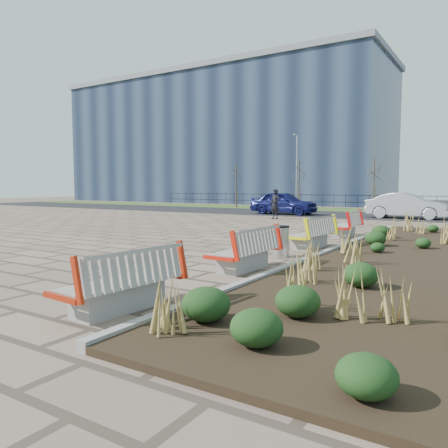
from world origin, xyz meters
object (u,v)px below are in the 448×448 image
Objects in this scene: bench_b at (243,249)px; car_silver at (407,206)px; bench_d at (344,224)px; pedestrian at (275,204)px; bench_a at (119,280)px; car_blue at (284,203)px; bench_c at (310,233)px; lamp_west at (297,173)px; litter_bin at (281,242)px.

bench_b is 0.45× the size of car_silver.
bench_d is 11.26m from car_silver.
pedestrian is (-6.28, 6.99, 0.39)m from bench_d.
pedestrian is at bearing 122.04° from car_silver.
car_blue reaches higher than bench_a.
pedestrian reaches higher than bench_c.
lamp_west is (-1.48, 5.72, 2.24)m from car_blue.
pedestrian is at bearing 113.37° from bench_a.
bench_b is 7.88m from bench_d.
lamp_west reaches higher than car_blue.
car_blue is (-7.52, 18.82, 0.30)m from bench_b.
litter_bin is at bearing -93.55° from bench_d.
litter_bin is 0.14× the size of lamp_west.
pedestrian reaches higher than bench_b.
bench_d is 1.18× the size of pedestrian.
pedestrian is at bearing 129.02° from bench_d.
car_blue is at bearing 113.17° from bench_a.
car_blue is (-1.23, 3.95, -0.09)m from pedestrian.
lamp_west reaches higher than pedestrian.
bench_c is at bearing 94.89° from bench_a.
pedestrian is 0.30× the size of lamp_west.
bench_b is at bearing -85.09° from bench_c.
car_silver is at bearing 85.18° from bench_d.
bench_c is 0.45× the size of car_silver.
car_silver is (7.89, 0.32, -0.02)m from car_blue.
pedestrian is at bearing -74.33° from lamp_west.
lamp_west reaches higher than bench_d.
bench_a is at bearing 178.44° from car_silver.
bench_d is 0.35× the size of lamp_west.
bench_c is 12.34m from pedestrian.
car_silver is (0.37, 14.89, 0.29)m from bench_c.
bench_c is 0.46× the size of car_blue.
car_blue is 0.77× the size of lamp_west.
lamp_west reaches higher than bench_b.
car_silver reaches higher than bench_b.
bench_a and bench_b have the same top height.
pedestrian is at bearing 125.53° from bench_c.
car_silver is 0.77× the size of lamp_west.
bench_a and bench_c have the same top height.
car_silver is at bearing 93.98° from bench_a.
bench_a is 1.18× the size of pedestrian.
car_silver is at bearing 48.13° from pedestrian.
car_blue is (-7.52, 22.76, 0.30)m from bench_a.
litter_bin is 18.22m from car_blue.
bench_c is (0.00, 4.25, 0.00)m from bench_b.
bench_c is at bearing 91.40° from bench_b.
litter_bin is (-0.06, -5.68, -0.08)m from bench_d.
lamp_west reaches higher than litter_bin.
car_silver is (0.37, 11.25, 0.29)m from bench_d.
bench_c is 16.40m from car_blue.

